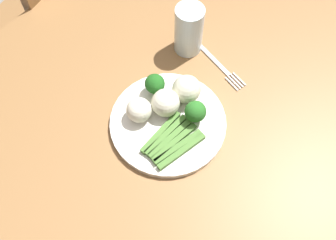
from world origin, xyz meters
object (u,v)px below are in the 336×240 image
Objects in this scene: asparagus_bundle at (172,141)px; broccoli_front_left at (155,84)px; cauliflower_back_right at (166,103)px; fork at (220,66)px; dining_table at (176,130)px; water_glass at (189,30)px; cauliflower_left at (139,110)px; chair at (64,20)px; broccoli_front at (195,112)px; plate at (168,123)px; cauliflower_near_fork at (185,88)px.

broccoli_front_left is (-0.08, -0.11, 0.03)m from asparagus_bundle.
cauliflower_back_right is 0.19m from fork.
water_glass is at bearing -149.91° from dining_table.
water_glass is at bearing -169.05° from cauliflower_left.
cauliflower_left is (0.23, 0.59, 0.32)m from chair.
broccoli_front_left is 0.07m from cauliflower_left.
plate is at bearing -46.06° from broccoli_front.
cauliflower_left is 0.33× the size of fork.
cauliflower_near_fork is 0.14m from fork.
fork is at bearing 174.40° from cauliflower_back_right.
broccoli_front reaches higher than asparagus_bundle.
plate is 0.05m from cauliflower_back_right.
fork is (-0.16, -0.05, -0.05)m from broccoli_front.
water_glass is at bearing -169.47° from broccoli_front_left.
fork is (-0.23, 0.05, -0.04)m from cauliflower_left.
cauliflower_back_right is at bearing 145.02° from cauliflower_left.
cauliflower_near_fork is at bearing 31.93° from asparagus_bundle.
water_glass is (-0.16, -0.03, 0.02)m from broccoli_front_left.
cauliflower_near_fork is (0.13, 0.63, 0.32)m from chair.
asparagus_bundle is 0.10m from cauliflower_left.
broccoli_front is (-0.00, 0.05, 0.15)m from dining_table.
water_glass is (-0.16, -0.09, 0.16)m from dining_table.
plate is 0.07m from cauliflower_left.
broccoli_front is at bearing -59.86° from fork.
chair is 15.86× the size of cauliflower_left.
plate is 0.09m from broccoli_front_left.
broccoli_front is 1.04× the size of cauliflower_left.
plate is 1.55× the size of fork.
cauliflower_back_right is (0.02, -0.01, 0.14)m from dining_table.
asparagus_bundle is at bearing 60.93° from chair.
asparagus_bundle is (0.03, 0.04, 0.01)m from plate.
plate is 4.64× the size of broccoli_front_left.
fork is (-0.20, -0.00, -0.01)m from plate.
dining_table is at bearing -89.98° from broccoli_front.
cauliflower_near_fork reaches higher than cauliflower_back_right.
chair reaches higher than broccoli_front.
cauliflower_left is at bearing 94.04° from asparagus_bundle.
cauliflower_left is at bearing 11.86° from broccoli_front_left.
broccoli_front is 0.07m from cauliflower_back_right.
cauliflower_left is 0.87× the size of cauliflower_near_fork.
fork is (-0.24, -0.04, -0.02)m from asparagus_bundle.
water_glass is (-0.20, -0.10, 0.06)m from plate.
chair is 0.68m from broccoli_front_left.
broccoli_front_left is 0.89× the size of cauliflower_back_right.
chair is at bearing -104.37° from dining_table.
plate is at bearing 118.26° from cauliflower_left.
cauliflower_near_fork is 0.15m from water_glass.
broccoli_front_left is at bearing -168.14° from cauliflower_left.
chair is at bearing -103.36° from broccoli_front.
plate is at bearing 9.08° from cauliflower_near_fork.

